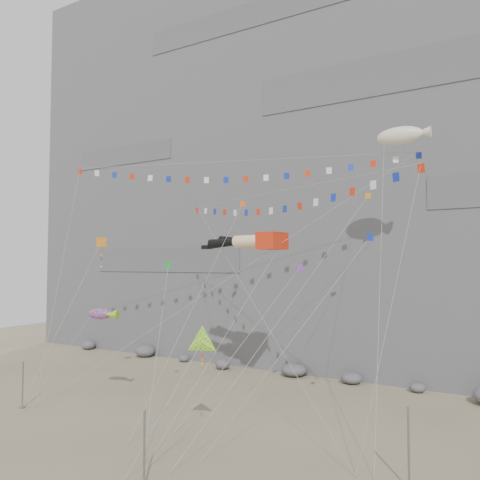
% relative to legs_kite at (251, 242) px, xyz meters
% --- Properties ---
extents(ground, '(120.00, 120.00, 0.00)m').
position_rel_legs_kite_xyz_m(ground, '(-0.33, -7.13, -13.41)').
color(ground, gray).
rests_on(ground, ground).
extents(cliff, '(80.00, 28.00, 50.00)m').
position_rel_legs_kite_xyz_m(cliff, '(-0.33, 24.87, 11.59)').
color(cliff, slate).
rests_on(cliff, ground).
extents(talus_boulders, '(60.00, 3.00, 1.20)m').
position_rel_legs_kite_xyz_m(talus_boulders, '(-0.33, 9.87, -12.81)').
color(talus_boulders, slate).
rests_on(talus_boulders, ground).
extents(anchor_pole_left, '(0.12, 0.12, 3.67)m').
position_rel_legs_kite_xyz_m(anchor_pole_left, '(-14.95, -10.75, -11.58)').
color(anchor_pole_left, slate).
rests_on(anchor_pole_left, ground).
extents(anchor_pole_center, '(0.12, 0.12, 3.98)m').
position_rel_legs_kite_xyz_m(anchor_pole_center, '(2.59, -16.14, -11.43)').
color(anchor_pole_center, slate).
rests_on(anchor_pole_center, ground).
extents(anchor_pole_right, '(0.12, 0.12, 4.15)m').
position_rel_legs_kite_xyz_m(anchor_pole_right, '(14.38, -9.35, -11.34)').
color(anchor_pole_right, slate).
rests_on(anchor_pole_right, ground).
extents(legs_kite, '(8.07, 16.99, 20.13)m').
position_rel_legs_kite_xyz_m(legs_kite, '(0.00, 0.00, 0.00)').
color(legs_kite, red).
rests_on(legs_kite, ground).
extents(flag_banner_upper, '(29.47, 15.53, 26.40)m').
position_rel_legs_kite_xyz_m(flag_banner_upper, '(-1.86, 0.64, 7.27)').
color(flag_banner_upper, red).
rests_on(flag_banner_upper, ground).
extents(flag_banner_lower, '(23.25, 13.39, 20.73)m').
position_rel_legs_kite_xyz_m(flag_banner_lower, '(3.27, -1.45, 3.84)').
color(flag_banner_lower, red).
rests_on(flag_banner_lower, ground).
extents(harlequin_kite, '(2.08, 8.21, 15.28)m').
position_rel_legs_kite_xyz_m(harlequin_kite, '(-12.58, -4.93, -0.00)').
color(harlequin_kite, red).
rests_on(harlequin_kite, ground).
extents(fish_windsock, '(5.72, 5.20, 9.27)m').
position_rel_legs_kite_xyz_m(fish_windsock, '(-10.27, -7.10, -6.01)').
color(fish_windsock, '#F3430C').
rests_on(fish_windsock, ground).
extents(delta_kite, '(2.15, 6.76, 8.93)m').
position_rel_legs_kite_xyz_m(delta_kite, '(1.94, -10.07, -6.92)').
color(delta_kite, yellow).
rests_on(delta_kite, ground).
extents(blimp_windsock, '(4.45, 13.95, 25.56)m').
position_rel_legs_kite_xyz_m(blimp_windsock, '(11.63, 4.00, 8.47)').
color(blimp_windsock, '#F0DFC6').
rests_on(blimp_windsock, ground).
extents(small_kite_a, '(1.15, 14.90, 22.16)m').
position_rel_legs_kite_xyz_m(small_kite_a, '(-1.99, 1.80, 3.25)').
color(small_kite_a, '#FF5C15').
rests_on(small_kite_a, ground).
extents(small_kite_b, '(4.31, 13.94, 17.81)m').
position_rel_legs_kite_xyz_m(small_kite_b, '(4.60, -0.82, -2.53)').
color(small_kite_b, purple).
rests_on(small_kite_b, ground).
extents(small_kite_c, '(5.26, 8.62, 14.63)m').
position_rel_legs_kite_xyz_m(small_kite_c, '(-4.24, -5.79, -2.12)').
color(small_kite_c, green).
rests_on(small_kite_c, ground).
extents(small_kite_d, '(7.30, 17.17, 24.66)m').
position_rel_legs_kite_xyz_m(small_kite_d, '(9.17, 1.90, 2.99)').
color(small_kite_d, gold).
rests_on(small_kite_d, ground).
extents(small_kite_e, '(8.75, 7.92, 17.15)m').
position_rel_legs_kite_xyz_m(small_kite_e, '(11.25, -4.97, -0.39)').
color(small_kite_e, '#1229A4').
rests_on(small_kite_e, ground).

